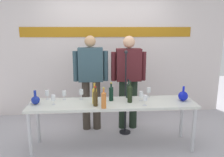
% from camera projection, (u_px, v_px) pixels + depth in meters
% --- Properties ---
extents(ground_plane, '(10.00, 10.00, 0.00)m').
position_uv_depth(ground_plane, '(113.00, 146.00, 3.55)').
color(ground_plane, '#B3AFB6').
extents(back_wall, '(5.01, 0.11, 3.00)m').
position_uv_depth(back_wall, '(107.00, 44.00, 4.69)').
color(back_wall, silver).
rests_on(back_wall, ground).
extents(display_table, '(2.51, 0.58, 0.74)m').
position_uv_depth(display_table, '(113.00, 106.00, 3.40)').
color(display_table, silver).
rests_on(display_table, ground).
extents(decanter_blue_left, '(0.12, 0.12, 0.21)m').
position_uv_depth(decanter_blue_left, '(35.00, 100.00, 3.29)').
color(decanter_blue_left, navy).
rests_on(decanter_blue_left, display_table).
extents(decanter_blue_right, '(0.15, 0.15, 0.23)m').
position_uv_depth(decanter_blue_right, '(183.00, 96.00, 3.45)').
color(decanter_blue_right, '#0F1CBF').
rests_on(decanter_blue_right, display_table).
extents(presenter_left, '(0.62, 0.22, 1.71)m').
position_uv_depth(presenter_left, '(91.00, 77.00, 3.97)').
color(presenter_left, '#3A322A').
rests_on(presenter_left, ground).
extents(presenter_right, '(0.63, 0.22, 1.70)m').
position_uv_depth(presenter_right, '(128.00, 76.00, 4.02)').
color(presenter_right, black).
rests_on(presenter_right, ground).
extents(wine_bottle_0, '(0.07, 0.07, 0.30)m').
position_uv_depth(wine_bottle_0, '(104.00, 99.00, 3.12)').
color(wine_bottle_0, '#CD6E2D').
rests_on(wine_bottle_0, display_table).
extents(wine_bottle_1, '(0.07, 0.07, 0.32)m').
position_uv_depth(wine_bottle_1, '(95.00, 95.00, 3.30)').
color(wine_bottle_1, gold).
rests_on(wine_bottle_1, display_table).
extents(wine_bottle_2, '(0.07, 0.07, 0.29)m').
position_uv_depth(wine_bottle_2, '(111.00, 93.00, 3.45)').
color(wine_bottle_2, black).
rests_on(wine_bottle_2, display_table).
extents(wine_bottle_3, '(0.07, 0.07, 0.33)m').
position_uv_depth(wine_bottle_3, '(130.00, 93.00, 3.37)').
color(wine_bottle_3, black).
rests_on(wine_bottle_3, display_table).
extents(wine_bottle_4, '(0.07, 0.07, 0.29)m').
position_uv_depth(wine_bottle_4, '(95.00, 98.00, 3.21)').
color(wine_bottle_4, '#433214').
rests_on(wine_bottle_4, display_table).
extents(wine_bottle_5, '(0.07, 0.07, 0.30)m').
position_uv_depth(wine_bottle_5, '(128.00, 90.00, 3.60)').
color(wine_bottle_5, black).
rests_on(wine_bottle_5, display_table).
extents(wine_glass_left_0, '(0.06, 0.06, 0.16)m').
position_uv_depth(wine_glass_left_0, '(81.00, 92.00, 3.51)').
color(wine_glass_left_0, white).
rests_on(wine_glass_left_0, display_table).
extents(wine_glass_left_1, '(0.06, 0.06, 0.14)m').
position_uv_depth(wine_glass_left_1, '(64.00, 94.00, 3.50)').
color(wine_glass_left_1, white).
rests_on(wine_glass_left_1, display_table).
extents(wine_glass_left_2, '(0.06, 0.06, 0.14)m').
position_uv_depth(wine_glass_left_2, '(47.00, 93.00, 3.52)').
color(wine_glass_left_2, white).
rests_on(wine_glass_left_2, display_table).
extents(wine_glass_left_3, '(0.06, 0.06, 0.15)m').
position_uv_depth(wine_glass_left_3, '(53.00, 98.00, 3.27)').
color(wine_glass_left_3, white).
rests_on(wine_glass_left_3, display_table).
extents(wine_glass_right_0, '(0.06, 0.06, 0.15)m').
position_uv_depth(wine_glass_right_0, '(141.00, 94.00, 3.45)').
color(wine_glass_right_0, white).
rests_on(wine_glass_right_0, display_table).
extents(wine_glass_right_1, '(0.07, 0.07, 0.16)m').
position_uv_depth(wine_glass_right_1, '(145.00, 98.00, 3.23)').
color(wine_glass_right_1, white).
rests_on(wine_glass_right_1, display_table).
extents(wine_glass_right_2, '(0.06, 0.06, 0.15)m').
position_uv_depth(wine_glass_right_2, '(149.00, 90.00, 3.64)').
color(wine_glass_right_2, white).
rests_on(wine_glass_right_2, display_table).
extents(microphone_stand, '(0.20, 0.20, 1.48)m').
position_uv_depth(microphone_stand, '(125.00, 107.00, 3.92)').
color(microphone_stand, black).
rests_on(microphone_stand, ground).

